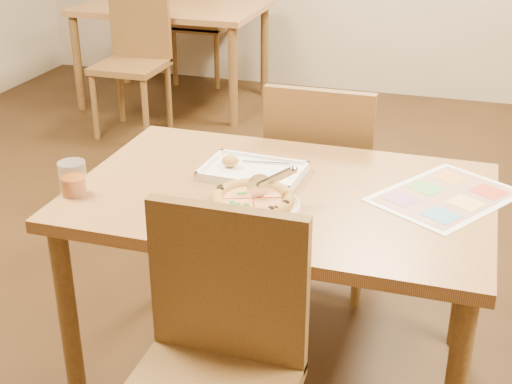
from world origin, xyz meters
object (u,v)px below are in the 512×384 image
(pizza, at_px, (253,199))
(appetizer_tray, at_px, (251,172))
(pizza_cutter, at_px, (271,180))
(chair_near, at_px, (217,342))
(bg_table, at_px, (172,17))
(bg_chair_near, at_px, (135,45))
(menu, at_px, (445,196))
(dining_table, at_px, (281,214))
(glass_tumbler, at_px, (73,180))
(plate, at_px, (256,205))
(chair_far, at_px, (322,164))
(bg_chair_far, at_px, (198,14))

(pizza, height_order, appetizer_tray, appetizer_tray)
(appetizer_tray, bearing_deg, pizza_cutter, -57.97)
(chair_near, distance_m, bg_table, 3.76)
(bg_chair_near, relative_size, menu, 1.08)
(pizza, bearing_deg, dining_table, 71.17)
(bg_table, relative_size, pizza, 5.13)
(bg_table, distance_m, glass_tumbler, 3.18)
(plate, height_order, pizza_cutter, pizza_cutter)
(chair_far, relative_size, appetizer_tray, 1.40)
(chair_far, distance_m, menu, 0.72)
(chair_far, xyz_separation_m, bg_chair_near, (-1.60, 1.60, 0.00))
(dining_table, distance_m, chair_near, 0.61)
(dining_table, height_order, appetizer_tray, appetizer_tray)
(chair_near, height_order, bg_chair_far, same)
(pizza_cutter, bearing_deg, menu, -9.42)
(bg_chair_near, distance_m, bg_chair_far, 1.10)
(bg_chair_far, relative_size, menu, 1.08)
(dining_table, relative_size, chair_far, 2.77)
(chair_far, bearing_deg, glass_tumbler, 53.56)
(dining_table, xyz_separation_m, bg_table, (-1.60, 2.80, 0.00))
(chair_near, xyz_separation_m, pizza, (-0.05, 0.46, 0.18))
(chair_near, relative_size, glass_tumbler, 4.39)
(pizza, bearing_deg, chair_near, -83.83)
(dining_table, relative_size, plate, 4.91)
(dining_table, distance_m, menu, 0.51)
(bg_table, relative_size, bg_chair_far, 2.77)
(plate, relative_size, appetizer_tray, 0.79)
(bg_chair_near, xyz_separation_m, glass_tumbler, (0.99, -2.42, 0.20))
(chair_far, relative_size, glass_tumbler, 4.39)
(chair_near, bearing_deg, dining_table, 90.00)
(glass_tumbler, bearing_deg, bg_table, 108.19)
(menu, bearing_deg, glass_tumbler, -163.51)
(bg_table, distance_m, menu, 3.41)
(chair_near, distance_m, pizza_cutter, 0.54)
(chair_near, xyz_separation_m, bg_chair_far, (-1.60, 3.90, 0.00))
(chair_far, height_order, appetizer_tray, chair_far)
(bg_chair_near, bearing_deg, bg_chair_far, 90.00)
(pizza_cutter, height_order, glass_tumbler, pizza_cutter)
(bg_chair_far, relative_size, glass_tumbler, 4.39)
(bg_table, xyz_separation_m, pizza_cutter, (1.60, -2.91, 0.17))
(glass_tumbler, relative_size, menu, 0.25)
(dining_table, height_order, pizza_cutter, pizza_cutter)
(bg_table, height_order, menu, menu)
(chair_far, bearing_deg, bg_table, -53.95)
(bg_chair_near, relative_size, pizza, 1.85)
(bg_chair_near, bearing_deg, pizza, -56.50)
(bg_table, distance_m, bg_chair_near, 0.61)
(chair_near, height_order, bg_table, chair_near)
(chair_far, height_order, bg_chair_far, same)
(pizza, relative_size, glass_tumbler, 2.37)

